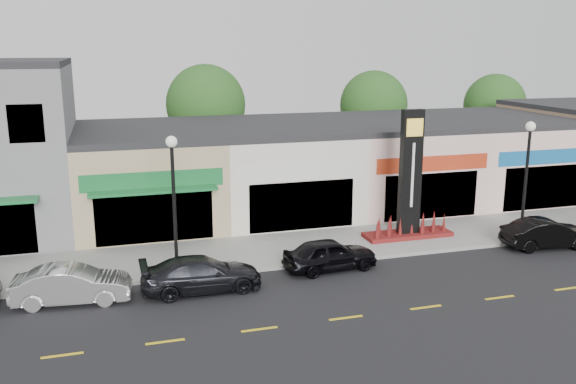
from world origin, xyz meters
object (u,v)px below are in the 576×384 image
object	(u,v)px
car_dark_sedan	(202,274)
car_white_van	(72,285)
pylon_sign	(409,193)
lamp_west_near	(174,191)
car_black_conv	(548,234)
car_black_sedan	(330,254)
lamp_east_near	(527,168)

from	to	relation	value
car_dark_sedan	car_white_van	bearing A→B (deg)	86.55
pylon_sign	car_dark_sedan	distance (m)	10.97
lamp_west_near	car_black_conv	distance (m)	16.76
car_white_van	car_black_sedan	size ratio (longest dim) A/B	1.06
lamp_west_near	car_black_conv	world-z (taller)	lamp_west_near
lamp_east_near	pylon_sign	world-z (taller)	pylon_sign
car_black_sedan	pylon_sign	bearing A→B (deg)	-65.68
lamp_west_near	car_white_van	bearing A→B (deg)	-158.47
car_white_van	car_black_conv	bearing A→B (deg)	-83.39
car_dark_sedan	car_black_conv	bearing A→B (deg)	-88.55
car_black_sedan	car_black_conv	xyz separation A→B (m)	(10.41, -0.16, 0.01)
pylon_sign	car_black_sedan	world-z (taller)	pylon_sign
lamp_west_near	car_white_van	world-z (taller)	lamp_west_near
car_black_sedan	car_black_conv	bearing A→B (deg)	-95.63
lamp_east_near	car_black_conv	distance (m)	3.10
car_black_sedan	lamp_west_near	bearing A→B (deg)	75.54
car_black_sedan	car_dark_sedan	bearing A→B (deg)	92.84
lamp_east_near	car_black_sedan	world-z (taller)	lamp_east_near
pylon_sign	car_black_sedan	size ratio (longest dim) A/B	1.56
car_white_van	car_dark_sedan	distance (m)	4.58
car_white_van	car_black_sedan	distance (m)	9.94
car_white_van	car_dark_sedan	bearing A→B (deg)	-87.19
car_white_van	car_black_conv	xyz separation A→B (m)	(20.34, 0.32, -0.01)
lamp_east_near	car_black_conv	bearing A→B (deg)	-68.12
car_black_sedan	car_black_conv	distance (m)	10.41
lamp_west_near	car_dark_sedan	distance (m)	3.40
car_black_conv	car_dark_sedan	bearing A→B (deg)	98.77
lamp_west_near	pylon_sign	size ratio (longest dim) A/B	0.91
lamp_west_near	car_dark_sedan	bearing A→B (deg)	-67.75
lamp_east_near	car_black_sedan	xyz separation A→B (m)	(-9.93, -1.04, -2.82)
lamp_west_near	lamp_east_near	bearing A→B (deg)	0.00
lamp_east_near	car_dark_sedan	xyz separation A→B (m)	(-15.28, -1.75, -2.83)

